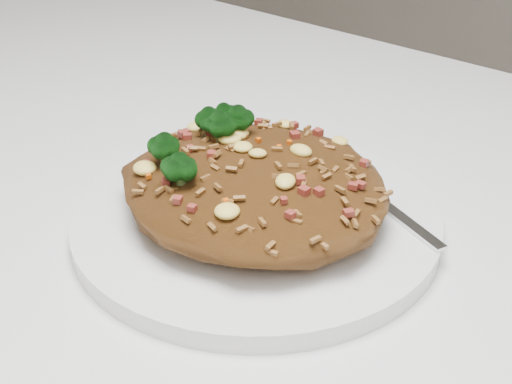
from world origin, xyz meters
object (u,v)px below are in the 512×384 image
(fried_rice, at_px, (254,176))
(dining_table, at_px, (157,272))
(plate, at_px, (256,219))
(fork, at_px, (374,197))

(fried_rice, bearing_deg, dining_table, -178.22)
(dining_table, bearing_deg, plate, 1.76)
(plate, xyz_separation_m, fried_rice, (-0.00, -0.00, 0.03))
(fried_rice, height_order, fork, fried_rice)
(dining_table, height_order, fork, fork)
(dining_table, bearing_deg, fried_rice, 1.78)
(fried_rice, relative_size, fork, 1.22)
(plate, bearing_deg, dining_table, -178.24)
(plate, bearing_deg, fried_rice, -179.45)
(plate, relative_size, fork, 1.64)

